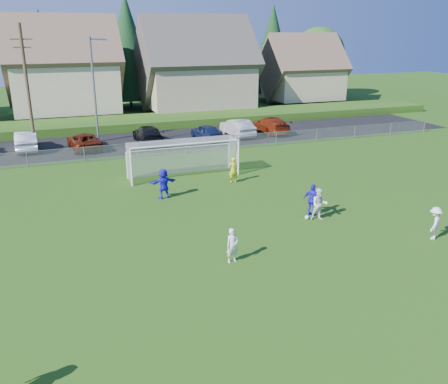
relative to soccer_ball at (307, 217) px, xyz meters
The scene contains 22 objects.
ground 7.33m from the soccer_ball, 122.79° to the right, with size 160.00×160.00×0.00m, color #193D0C.
asphalt_lot 21.71m from the soccer_ball, 100.53° to the left, with size 60.00×60.00×0.00m, color black.
grass_embankment 29.11m from the soccer_ball, 97.83° to the left, with size 70.00×6.00×0.80m, color #1E420F.
soccer_ball is the anchor object (origin of this frame).
player_white_a 6.31m from the soccer_ball, 149.92° to the right, with size 0.56×0.37×1.53m, color silver.
player_white_b 0.97m from the soccer_ball, 25.40° to the right, with size 0.84×0.65×1.73m, color silver.
player_white_c 6.15m from the soccer_ball, 43.83° to the right, with size 1.03×0.59×1.59m, color silver.
player_blue_a 1.01m from the soccer_ball, 36.88° to the left, with size 1.03×0.43×1.75m, color #1E16D0.
player_blue_b 8.63m from the soccer_ball, 136.64° to the left, with size 1.66×0.53×1.79m, color #1E16D0.
goalkeeper 7.49m from the soccer_ball, 99.98° to the left, with size 0.61×0.40×1.68m, color #B8CD18.
car_b 25.78m from the soccer_ball, 123.21° to the left, with size 1.68×4.81×1.59m, color silver.
car_c 22.43m from the soccer_ball, 115.33° to the left, with size 2.26×4.89×1.36m, color #551609.
car_d 21.08m from the soccer_ball, 101.32° to the left, with size 2.14×5.27×1.53m, color black.
car_e 20.32m from the soccer_ball, 86.80° to the left, with size 1.64×4.08×1.39m, color #131B43.
car_f 21.14m from the soccer_ball, 78.10° to the left, with size 1.70×4.88×1.61m, color #B6B6B6.
car_g 22.36m from the soccer_ball, 69.37° to the left, with size 2.15×5.29×1.54m, color maroon.
soccer_goal 10.76m from the soccer_ball, 111.86° to the left, with size 7.42×1.90×2.50m.
chainlink_fence 16.34m from the soccer_ball, 104.06° to the left, with size 52.06×0.06×1.20m.
streetlight 22.06m from the soccer_ball, 112.98° to the left, with size 1.38×0.18×9.00m.
utility_pole 25.32m from the soccer_ball, 122.87° to the left, with size 1.60×0.26×10.00m.
houses_row 37.07m from the soccer_ball, 93.14° to the left, with size 53.90×11.45×13.27m.
tree_row 43.21m from the soccer_ball, 93.93° to the left, with size 65.98×12.36×13.80m.
Camera 1 is at (-8.16, -14.02, 9.40)m, focal length 38.00 mm.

